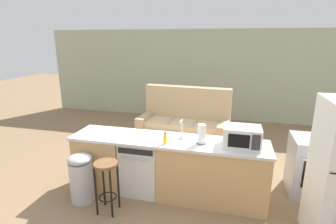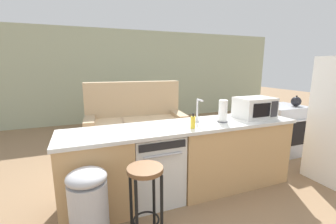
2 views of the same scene
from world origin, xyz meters
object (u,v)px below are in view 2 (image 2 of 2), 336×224
Objects in this scene: dishwasher at (155,166)px; bar_stool at (146,189)px; stove_range at (280,130)px; couch at (135,124)px; microwave at (255,108)px; trash_bin at (89,208)px; soap_bottle at (193,122)px; paper_towel_roll at (223,111)px; kettle at (296,101)px.

dishwasher reaches higher than bar_stool.
stove_range is 2.83m from couch.
microwave is 0.68× the size of bar_stool.
stove_range is 1.22× the size of trash_bin.
couch is at bearing 93.59° from soap_bottle.
stove_range is 3.19× the size of paper_towel_roll.
paper_towel_roll reaches higher than bar_stool.
paper_towel_roll is 1.92m from kettle.
couch is at bearing 119.01° from microwave.
soap_bottle is 0.94m from bar_stool.
couch is (1.04, 2.64, 0.02)m from trash_bin.
microwave reaches higher than stove_range.
trash_bin is at bearing -162.86° from stove_range.
soap_bottle is (0.41, -0.18, 0.55)m from dishwasher.
paper_towel_roll is 0.14× the size of couch.
soap_bottle is at bearing -170.47° from microwave.
microwave is 0.55m from paper_towel_roll.
kettle is 0.10× the size of couch.
microwave is at bearing 12.42° from trash_bin.
stove_range is 3.12m from bar_stool.
dishwasher is 1.14× the size of trash_bin.
dishwasher is at bearing 65.39° from bar_stool.
dishwasher is 4.10× the size of kettle.
dishwasher is 0.92m from trash_bin.
soap_bottle is 1.36m from trash_bin.
kettle reaches higher than soap_bottle.
soap_bottle is 0.24× the size of trash_bin.
soap_bottle reaches higher than dishwasher.
kettle is at bearing 14.26° from soap_bottle.
dishwasher is 4.77× the size of soap_bottle.
kettle reaches higher than bar_stool.
microwave is (-1.15, -0.55, 0.59)m from stove_range.
microwave is (1.45, -0.00, 0.62)m from dishwasher.
dishwasher is at bearing 156.76° from soap_bottle.
paper_towel_roll is at bearing -175.29° from microwave.
couch reaches higher than paper_towel_roll.
bar_stool is (-2.89, -1.18, 0.08)m from stove_range.
couch reaches higher than microwave.
trash_bin is (-1.68, -0.45, -0.66)m from paper_towel_roll.
bar_stool is at bearing -101.31° from couch.
stove_range is 0.57m from kettle.
microwave is 1.38m from kettle.
couch is (-0.15, 2.32, -0.58)m from soap_bottle.
microwave is at bearing -162.11° from kettle.
couch is (-0.64, 2.19, -0.64)m from paper_towel_roll.
soap_bottle is (-0.49, -0.13, -0.07)m from paper_towel_roll.
trash_bin is (-3.54, -0.91, -0.61)m from kettle.
paper_towel_roll is at bearing 14.86° from trash_bin.
kettle reaches higher than dishwasher.
trash_bin is (-0.77, -0.49, -0.04)m from dishwasher.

